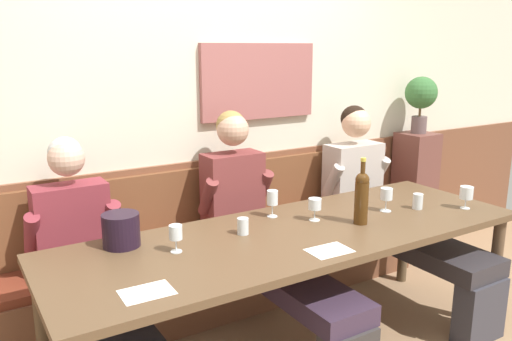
% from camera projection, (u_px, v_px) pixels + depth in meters
% --- Properties ---
extents(room_wall_back, '(6.80, 0.12, 2.80)m').
position_uv_depth(room_wall_back, '(212.00, 95.00, 3.43)').
color(room_wall_back, beige).
rests_on(room_wall_back, ground).
extents(wood_wainscot_panel, '(6.80, 0.03, 0.98)m').
position_uv_depth(wood_wainscot_panel, '(218.00, 227.00, 3.60)').
color(wood_wainscot_panel, brown).
rests_on(wood_wainscot_panel, ground).
extents(wall_bench, '(2.96, 0.42, 0.94)m').
position_uv_depth(wall_bench, '(232.00, 265.00, 3.48)').
color(wall_bench, brown).
rests_on(wall_bench, ground).
extents(dining_table, '(2.66, 0.88, 0.75)m').
position_uv_depth(dining_table, '(297.00, 243.00, 2.78)').
color(dining_table, brown).
rests_on(dining_table, ground).
extents(person_left_seat, '(0.50, 1.32, 1.25)m').
position_uv_depth(person_left_seat, '(93.00, 281.00, 2.54)').
color(person_left_seat, '#2B3137').
rests_on(person_left_seat, ground).
extents(person_center_left_seat, '(0.48, 1.33, 1.33)m').
position_uv_depth(person_center_left_seat, '(263.00, 232.00, 3.08)').
color(person_center_left_seat, '#332F2E').
rests_on(person_center_left_seat, ground).
extents(person_right_seat, '(0.53, 1.33, 1.30)m').
position_uv_depth(person_right_seat, '(388.00, 207.00, 3.61)').
color(person_right_seat, '#34333C').
rests_on(person_right_seat, ground).
extents(ice_bucket, '(0.18, 0.18, 0.17)m').
position_uv_depth(ice_bucket, '(121.00, 230.00, 2.55)').
color(ice_bucket, black).
rests_on(ice_bucket, dining_table).
extents(wine_bottle_clear_water, '(0.08, 0.08, 0.38)m').
position_uv_depth(wine_bottle_clear_water, '(362.00, 196.00, 2.85)').
color(wine_bottle_clear_water, '#46290F').
rests_on(wine_bottle_clear_water, dining_table).
extents(wine_glass_left_end, '(0.06, 0.06, 0.14)m').
position_uv_depth(wine_glass_left_end, '(176.00, 233.00, 2.47)').
color(wine_glass_left_end, silver).
rests_on(wine_glass_left_end, dining_table).
extents(wine_glass_mid_left, '(0.07, 0.07, 0.14)m').
position_uv_depth(wine_glass_mid_left, '(386.00, 195.00, 3.08)').
color(wine_glass_mid_left, silver).
rests_on(wine_glass_mid_left, dining_table).
extents(wine_glass_center_front, '(0.08, 0.08, 0.14)m').
position_uv_depth(wine_glass_center_front, '(466.00, 193.00, 3.14)').
color(wine_glass_center_front, silver).
rests_on(wine_glass_center_front, dining_table).
extents(wine_glass_near_bucket, '(0.07, 0.07, 0.13)m').
position_uv_depth(wine_glass_near_bucket, '(315.00, 205.00, 2.92)').
color(wine_glass_near_bucket, silver).
rests_on(wine_glass_near_bucket, dining_table).
extents(wine_glass_right_end, '(0.06, 0.06, 0.16)m').
position_uv_depth(wine_glass_right_end, '(272.00, 199.00, 2.98)').
color(wine_glass_right_end, silver).
rests_on(wine_glass_right_end, dining_table).
extents(water_tumbler_right, '(0.06, 0.06, 0.09)m').
position_uv_depth(water_tumbler_right, '(418.00, 201.00, 3.14)').
color(water_tumbler_right, silver).
rests_on(water_tumbler_right, dining_table).
extents(water_tumbler_center, '(0.06, 0.06, 0.09)m').
position_uv_depth(water_tumbler_center, '(243.00, 226.00, 2.72)').
color(water_tumbler_center, silver).
rests_on(water_tumbler_center, dining_table).
extents(tasting_sheet_left_guest, '(0.21, 0.16, 0.00)m').
position_uv_depth(tasting_sheet_left_guest, '(147.00, 292.00, 2.08)').
color(tasting_sheet_left_guest, white).
rests_on(tasting_sheet_left_guest, dining_table).
extents(tasting_sheet_right_guest, '(0.21, 0.16, 0.00)m').
position_uv_depth(tasting_sheet_right_guest, '(329.00, 251.00, 2.50)').
color(tasting_sheet_right_guest, white).
rests_on(tasting_sheet_right_guest, dining_table).
extents(corner_pedestal, '(0.28, 0.28, 1.02)m').
position_uv_depth(corner_pedestal, '(414.00, 193.00, 4.36)').
color(corner_pedestal, brown).
rests_on(corner_pedestal, ground).
extents(potted_plant, '(0.26, 0.26, 0.46)m').
position_uv_depth(potted_plant, '(421.00, 96.00, 4.17)').
color(potted_plant, '#604C4C').
rests_on(potted_plant, corner_pedestal).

